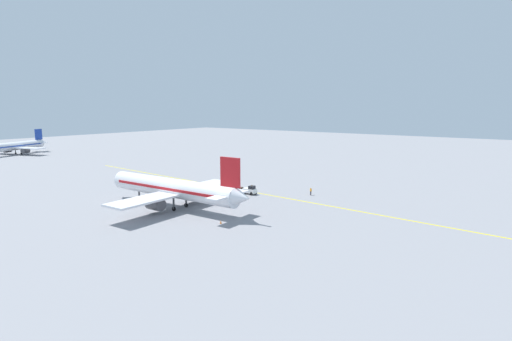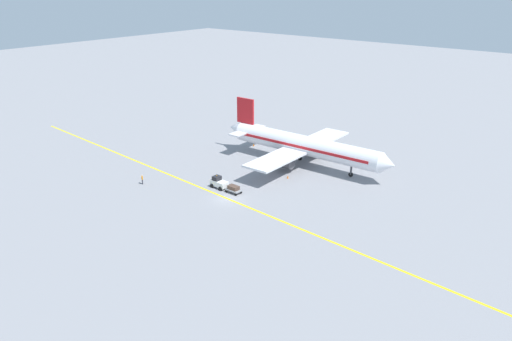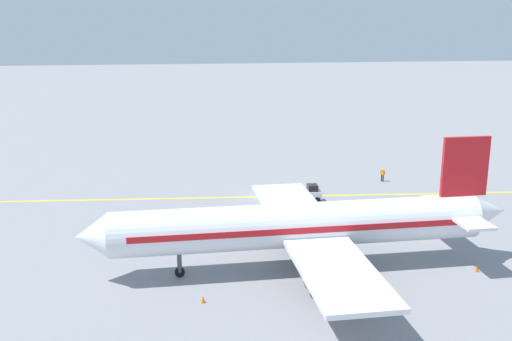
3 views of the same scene
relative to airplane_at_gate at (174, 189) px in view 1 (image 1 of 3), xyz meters
name	(u,v)px [view 1 (image 1 of 3)]	position (x,y,z in m)	size (l,w,h in m)	color
ground_plane	(242,190)	(20.30, -0.22, -3.71)	(400.00, 400.00, 0.00)	gray
apron_yellow_centreline	(242,190)	(20.30, -0.22, -3.71)	(0.40, 120.00, 0.01)	yellow
airplane_at_gate	(174,189)	(0.00, 0.00, 0.00)	(28.12, 35.47, 10.60)	white
airplane_distant_taxiing	(15,146)	(20.76, 114.97, -0.37)	(30.93, 25.28, 9.54)	white
baggage_tug_white	(250,190)	(17.90, -4.45, -2.81)	(1.82, 3.04, 2.11)	white
baggage_cart_trailing	(239,189)	(17.99, -1.15, -2.95)	(1.47, 2.64, 1.24)	gray
ground_crew_worker	(311,191)	(24.91, -15.52, -2.80)	(0.38, 0.50, 1.68)	#23232D
traffic_cone_near_nose	(124,205)	(-4.98, 8.44, -3.43)	(0.32, 0.32, 0.55)	orange
traffic_cone_mid_apron	(221,222)	(-2.55, -13.85, -3.43)	(0.32, 0.32, 0.55)	orange
traffic_cone_by_wingtip	(195,198)	(7.32, 1.95, -3.43)	(0.32, 0.32, 0.55)	orange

